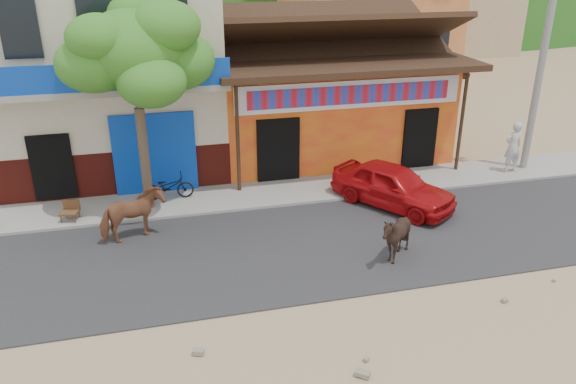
% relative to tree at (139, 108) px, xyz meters
% --- Properties ---
extents(ground, '(120.00, 120.00, 0.00)m').
position_rel_tree_xyz_m(ground, '(4.60, -5.80, -3.12)').
color(ground, '#9E825B').
rests_on(ground, ground).
extents(road, '(60.00, 5.00, 0.04)m').
position_rel_tree_xyz_m(road, '(4.60, -3.30, -3.10)').
color(road, '#28282B').
rests_on(road, ground).
extents(sidewalk, '(60.00, 2.00, 0.12)m').
position_rel_tree_xyz_m(sidewalk, '(4.60, 0.20, -3.06)').
color(sidewalk, gray).
rests_on(sidewalk, ground).
extents(dance_club, '(8.00, 6.00, 3.60)m').
position_rel_tree_xyz_m(dance_club, '(6.60, 4.20, -1.32)').
color(dance_club, orange).
rests_on(dance_club, ground).
extents(cafe_building, '(7.00, 6.00, 7.00)m').
position_rel_tree_xyz_m(cafe_building, '(-0.90, 4.20, 0.38)').
color(cafe_building, beige).
rests_on(cafe_building, ground).
extents(tree, '(3.00, 3.00, 6.00)m').
position_rel_tree_xyz_m(tree, '(0.00, 0.00, 0.00)').
color(tree, '#2D721E').
rests_on(tree, sidewalk).
extents(utility_pole, '(0.24, 0.24, 8.00)m').
position_rel_tree_xyz_m(utility_pole, '(12.80, 0.20, 1.00)').
color(utility_pole, gray).
rests_on(utility_pole, sidewalk).
extents(cow_tan, '(1.83, 1.35, 1.41)m').
position_rel_tree_xyz_m(cow_tan, '(-0.43, -1.81, -2.38)').
color(cow_tan, brown).
rests_on(cow_tan, road).
extents(cow_dark, '(1.18, 1.06, 1.29)m').
position_rel_tree_xyz_m(cow_dark, '(5.84, -4.49, -2.44)').
color(cow_dark, black).
rests_on(cow_dark, road).
extents(red_car, '(3.40, 3.99, 1.29)m').
position_rel_tree_xyz_m(red_car, '(7.09, -1.48, -2.43)').
color(red_car, '#B50C10').
rests_on(red_car, road).
extents(scooter, '(1.51, 0.53, 0.79)m').
position_rel_tree_xyz_m(scooter, '(0.60, 0.44, -2.60)').
color(scooter, black).
rests_on(scooter, sidewalk).
extents(pedestrian, '(0.67, 0.47, 1.76)m').
position_rel_tree_xyz_m(pedestrian, '(12.09, -0.02, -2.12)').
color(pedestrian, silver).
rests_on(pedestrian, sidewalk).
extents(cafe_chair_left, '(0.57, 0.57, 1.01)m').
position_rel_tree_xyz_m(cafe_chair_left, '(-2.18, -0.38, -2.49)').
color(cafe_chair_left, '#532D1B').
rests_on(cafe_chair_left, sidewalk).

